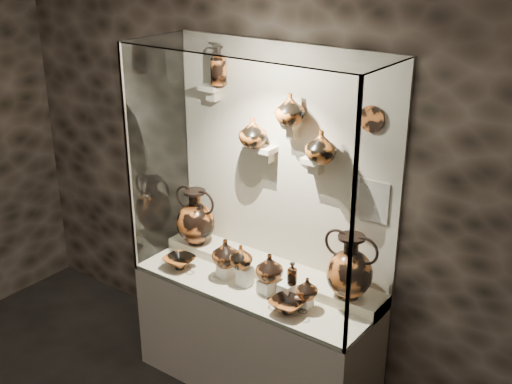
% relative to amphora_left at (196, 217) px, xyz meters
% --- Properties ---
extents(wall_back, '(5.00, 0.02, 3.20)m').
position_rel_amphora_left_xyz_m(wall_back, '(0.63, 0.20, 0.49)').
color(wall_back, black).
rests_on(wall_back, ground).
extents(plinth, '(1.70, 0.60, 0.80)m').
position_rel_amphora_left_xyz_m(plinth, '(0.63, -0.12, -0.71)').
color(plinth, '#C0B59A').
rests_on(plinth, floor).
extents(front_tier, '(1.68, 0.58, 0.03)m').
position_rel_amphora_left_xyz_m(front_tier, '(0.63, -0.12, -0.30)').
color(front_tier, beige).
rests_on(front_tier, plinth).
extents(rear_tier, '(1.70, 0.25, 0.10)m').
position_rel_amphora_left_xyz_m(rear_tier, '(0.63, 0.05, -0.26)').
color(rear_tier, beige).
rests_on(rear_tier, plinth).
extents(back_panel, '(1.70, 0.03, 1.60)m').
position_rel_amphora_left_xyz_m(back_panel, '(0.63, 0.19, 0.49)').
color(back_panel, '#C0B59A').
rests_on(back_panel, plinth).
extents(glass_front, '(1.70, 0.01, 1.60)m').
position_rel_amphora_left_xyz_m(glass_front, '(0.63, -0.42, 0.49)').
color(glass_front, white).
rests_on(glass_front, plinth).
extents(glass_left, '(0.01, 0.60, 1.60)m').
position_rel_amphora_left_xyz_m(glass_left, '(-0.22, -0.12, 0.49)').
color(glass_left, white).
rests_on(glass_left, plinth).
extents(glass_right, '(0.01, 0.60, 1.60)m').
position_rel_amphora_left_xyz_m(glass_right, '(1.48, -0.12, 0.49)').
color(glass_right, white).
rests_on(glass_right, plinth).
extents(glass_top, '(1.70, 0.60, 0.01)m').
position_rel_amphora_left_xyz_m(glass_top, '(0.63, -0.12, 1.29)').
color(glass_top, white).
rests_on(glass_top, back_panel).
extents(frame_post_left, '(0.02, 0.02, 1.60)m').
position_rel_amphora_left_xyz_m(frame_post_left, '(-0.21, -0.41, 0.49)').
color(frame_post_left, gray).
rests_on(frame_post_left, plinth).
extents(frame_post_right, '(0.02, 0.02, 1.60)m').
position_rel_amphora_left_xyz_m(frame_post_right, '(1.47, -0.41, 0.49)').
color(frame_post_right, gray).
rests_on(frame_post_right, plinth).
extents(pedestal_a, '(0.09, 0.09, 0.10)m').
position_rel_amphora_left_xyz_m(pedestal_a, '(0.41, -0.17, -0.23)').
color(pedestal_a, silver).
rests_on(pedestal_a, front_tier).
extents(pedestal_b, '(0.09, 0.09, 0.13)m').
position_rel_amphora_left_xyz_m(pedestal_b, '(0.58, -0.17, -0.22)').
color(pedestal_b, silver).
rests_on(pedestal_b, front_tier).
extents(pedestal_c, '(0.09, 0.09, 0.09)m').
position_rel_amphora_left_xyz_m(pedestal_c, '(0.75, -0.17, -0.24)').
color(pedestal_c, silver).
rests_on(pedestal_c, front_tier).
extents(pedestal_d, '(0.09, 0.09, 0.12)m').
position_rel_amphora_left_xyz_m(pedestal_d, '(0.91, -0.17, -0.22)').
color(pedestal_d, silver).
rests_on(pedestal_d, front_tier).
extents(pedestal_e, '(0.09, 0.09, 0.08)m').
position_rel_amphora_left_xyz_m(pedestal_e, '(1.05, -0.17, -0.24)').
color(pedestal_e, silver).
rests_on(pedestal_e, front_tier).
extents(bracket_ul, '(0.14, 0.12, 0.04)m').
position_rel_amphora_left_xyz_m(bracket_ul, '(0.08, 0.12, 0.94)').
color(bracket_ul, '#C0B59A').
rests_on(bracket_ul, back_panel).
extents(bracket_ca, '(0.14, 0.12, 0.04)m').
position_rel_amphora_left_xyz_m(bracket_ca, '(0.53, 0.12, 0.59)').
color(bracket_ca, '#C0B59A').
rests_on(bracket_ca, back_panel).
extents(bracket_cb, '(0.10, 0.12, 0.04)m').
position_rel_amphora_left_xyz_m(bracket_cb, '(0.73, 0.12, 0.79)').
color(bracket_cb, '#C0B59A').
rests_on(bracket_cb, back_panel).
extents(bracket_cc, '(0.14, 0.12, 0.04)m').
position_rel_amphora_left_xyz_m(bracket_cc, '(0.91, 0.12, 0.59)').
color(bracket_cc, '#C0B59A').
rests_on(bracket_cc, back_panel).
extents(amphora_left, '(0.43, 0.43, 0.42)m').
position_rel_amphora_left_xyz_m(amphora_left, '(0.00, 0.00, 0.00)').
color(amphora_left, '#A1501E').
rests_on(amphora_left, rear_tier).
extents(amphora_right, '(0.43, 0.43, 0.43)m').
position_rel_amphora_left_xyz_m(amphora_right, '(1.26, -0.00, 0.00)').
color(amphora_right, '#A1501E').
rests_on(amphora_right, rear_tier).
extents(jug_a, '(0.24, 0.24, 0.19)m').
position_rel_amphora_left_xyz_m(jug_a, '(0.43, -0.19, -0.08)').
color(jug_a, '#A1501E').
rests_on(jug_a, pedestal_a).
extents(jug_b, '(0.18, 0.18, 0.16)m').
position_rel_amphora_left_xyz_m(jug_b, '(0.56, -0.19, -0.07)').
color(jug_b, '#9D4F1B').
rests_on(jug_b, pedestal_b).
extents(jug_c, '(0.23, 0.23, 0.19)m').
position_rel_amphora_left_xyz_m(jug_c, '(0.77, -0.16, -0.10)').
color(jug_c, '#A1501E').
rests_on(jug_c, pedestal_c).
extents(jug_e, '(0.14, 0.14, 0.14)m').
position_rel_amphora_left_xyz_m(jug_e, '(1.07, -0.19, -0.13)').
color(jug_e, '#A1501E').
rests_on(jug_e, pedestal_e).
extents(lekythos_small, '(0.08, 0.08, 0.17)m').
position_rel_amphora_left_xyz_m(lekythos_small, '(0.94, -0.16, -0.07)').
color(lekythos_small, '#9D4F1B').
rests_on(lekythos_small, pedestal_d).
extents(kylix_left, '(0.34, 0.32, 0.11)m').
position_rel_amphora_left_xyz_m(kylix_left, '(0.07, -0.27, -0.23)').
color(kylix_left, '#9D4F1B').
rests_on(kylix_left, front_tier).
extents(kylix_right, '(0.29, 0.25, 0.11)m').
position_rel_amphora_left_xyz_m(kylix_right, '(1.00, -0.29, -0.23)').
color(kylix_right, '#A1501E').
rests_on(kylix_right, front_tier).
extents(lekythos_tall, '(0.14, 0.14, 0.30)m').
position_rel_amphora_left_xyz_m(lekythos_tall, '(0.16, 0.11, 1.11)').
color(lekythos_tall, '#A1501E').
rests_on(lekythos_tall, bracket_ul).
extents(ovoid_vase_a, '(0.24, 0.24, 0.20)m').
position_rel_amphora_left_xyz_m(ovoid_vase_a, '(0.46, 0.07, 0.71)').
color(ovoid_vase_a, '#9D4F1B').
rests_on(ovoid_vase_a, bracket_ca).
extents(ovoid_vase_b, '(0.25, 0.25, 0.20)m').
position_rel_amphora_left_xyz_m(ovoid_vase_b, '(0.75, 0.07, 0.91)').
color(ovoid_vase_b, '#9D4F1B').
rests_on(ovoid_vase_b, bracket_cb).
extents(ovoid_vase_c, '(0.25, 0.25, 0.20)m').
position_rel_amphora_left_xyz_m(ovoid_vase_c, '(0.98, 0.07, 0.71)').
color(ovoid_vase_c, '#9D4F1B').
rests_on(ovoid_vase_c, bracket_cc).
extents(wall_plate, '(0.16, 0.02, 0.16)m').
position_rel_amphora_left_xyz_m(wall_plate, '(1.26, 0.17, 0.90)').
color(wall_plate, '#BC5D25').
rests_on(wall_plate, back_panel).
extents(info_placard, '(0.20, 0.01, 0.27)m').
position_rel_amphora_left_xyz_m(info_placard, '(1.30, 0.17, 0.39)').
color(info_placard, beige).
rests_on(info_placard, back_panel).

